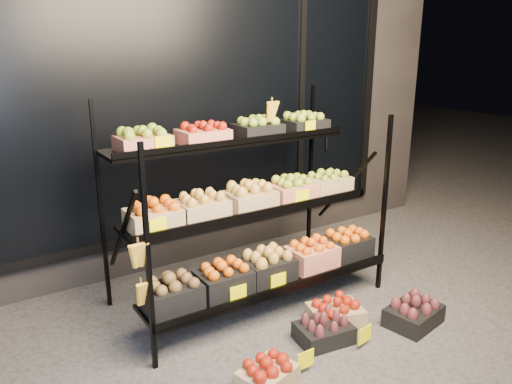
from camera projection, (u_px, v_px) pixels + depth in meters
ground at (297, 333)px, 3.66m from camera, size 24.00×24.00×0.00m
building at (151, 72)px, 5.23m from camera, size 6.00×2.08×3.50m
display_rack at (251, 209)px, 3.91m from camera, size 2.18×1.02×1.70m
tag_floor_a at (305, 365)px, 3.19m from camera, size 0.13×0.01×0.12m
tag_floor_b at (364, 340)px, 3.47m from camera, size 0.13×0.01×0.12m
floor_crate_left at (267, 373)px, 3.07m from camera, size 0.40×0.33×0.18m
floor_crate_midleft at (324, 330)px, 3.53m from camera, size 0.41×0.33×0.19m
floor_crate_midright at (335, 312)px, 3.76m from camera, size 0.45×0.38×0.20m
floor_crate_right at (414, 313)px, 3.74m from camera, size 0.46×0.37×0.21m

